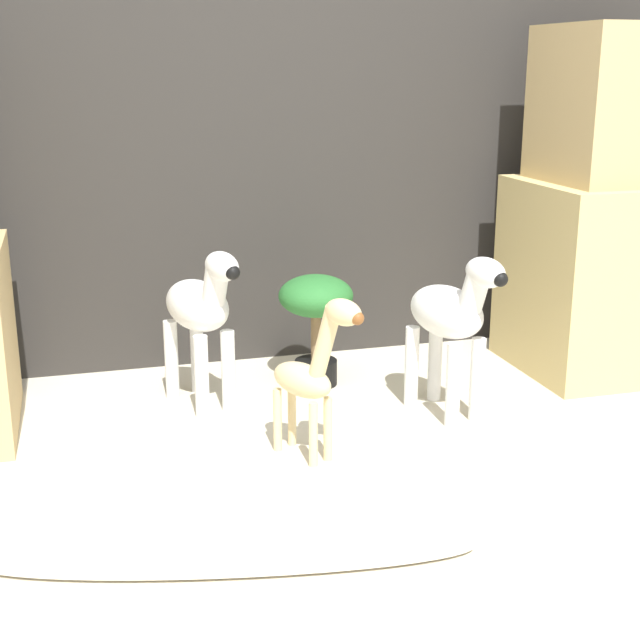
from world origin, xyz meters
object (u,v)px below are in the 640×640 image
object	(u,v)px
zebra_right	(451,318)
giraffe_figurine	(312,370)
surfboard	(226,555)
zebra_left	(201,311)
potted_palm_front	(316,310)

from	to	relation	value
zebra_right	giraffe_figurine	size ratio (longest dim) A/B	1.10
zebra_right	surfboard	world-z (taller)	zebra_right
zebra_left	giraffe_figurine	xyz separation A→B (m)	(0.27, -0.57, -0.06)
zebra_right	zebra_left	size ratio (longest dim) A/B	1.00
zebra_left	surfboard	world-z (taller)	zebra_left
giraffe_figurine	surfboard	distance (m)	0.71
giraffe_figurine	potted_palm_front	size ratio (longest dim) A/B	1.26
zebra_right	potted_palm_front	distance (m)	0.59
zebra_right	giraffe_figurine	xyz separation A→B (m)	(-0.58, -0.24, -0.06)
zebra_left	surfboard	bearing A→B (deg)	-95.80
potted_palm_front	giraffe_figurine	bearing A→B (deg)	-106.47
zebra_left	zebra_right	bearing A→B (deg)	-21.32
surfboard	zebra_right	bearing A→B (deg)	38.80
surfboard	giraffe_figurine	bearing A→B (deg)	54.65
zebra_left	potted_palm_front	distance (m)	0.49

